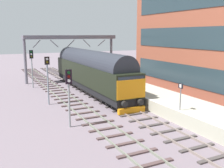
% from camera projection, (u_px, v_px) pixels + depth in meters
% --- Properties ---
extents(ground_plane, '(140.00, 140.00, 0.00)m').
position_uv_depth(ground_plane, '(118.00, 106.00, 23.40)').
color(ground_plane, slate).
rests_on(ground_plane, ground).
extents(track_main, '(2.50, 60.00, 0.15)m').
position_uv_depth(track_main, '(118.00, 106.00, 23.39)').
color(track_main, gray).
rests_on(track_main, ground).
extents(track_adjacent_west, '(2.50, 60.00, 0.15)m').
position_uv_depth(track_adjacent_west, '(82.00, 111.00, 21.92)').
color(track_adjacent_west, slate).
rests_on(track_adjacent_west, ground).
extents(station_platform, '(4.00, 44.00, 1.01)m').
position_uv_depth(station_platform, '(151.00, 97.00, 24.86)').
color(station_platform, '#B8B6A1').
rests_on(station_platform, ground).
extents(diesel_locomotive, '(2.74, 18.28, 4.68)m').
position_uv_depth(diesel_locomotive, '(91.00, 70.00, 28.77)').
color(diesel_locomotive, black).
rests_on(diesel_locomotive, ground).
extents(signal_post_near, '(0.44, 0.22, 4.08)m').
position_uv_depth(signal_post_near, '(69.00, 90.00, 17.68)').
color(signal_post_near, gray).
rests_on(signal_post_near, ground).
extents(signal_post_mid, '(0.44, 0.22, 4.43)m').
position_uv_depth(signal_post_mid, '(48.00, 75.00, 23.45)').
color(signal_post_mid, gray).
rests_on(signal_post_mid, ground).
extents(signal_post_far, '(0.44, 0.22, 4.55)m').
position_uv_depth(signal_post_far, '(32.00, 64.00, 30.92)').
color(signal_post_far, gray).
rests_on(signal_post_far, ground).
extents(platform_number_sign, '(0.10, 0.44, 1.98)m').
position_uv_depth(platform_number_sign, '(181.00, 93.00, 18.45)').
color(platform_number_sign, slate).
rests_on(platform_number_sign, station_platform).
extents(waiting_passenger, '(0.40, 0.50, 1.64)m').
position_uv_depth(waiting_passenger, '(131.00, 75.00, 28.62)').
color(waiting_passenger, '#263632').
rests_on(waiting_passenger, station_platform).
extents(overhead_footbridge, '(12.71, 2.00, 6.25)m').
position_uv_depth(overhead_footbridge, '(71.00, 40.00, 35.54)').
color(overhead_footbridge, slate).
rests_on(overhead_footbridge, ground).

